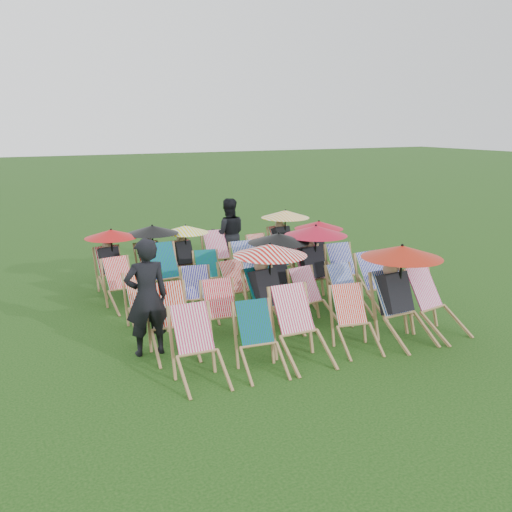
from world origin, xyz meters
name	(u,v)px	position (x,y,z in m)	size (l,w,h in m)	color
ground	(259,310)	(0.00, 0.00, 0.00)	(100.00, 100.00, 0.00)	black
deckchair_0	(199,348)	(-1.98, -2.18, 0.47)	(0.65, 0.88, 0.94)	olive
deckchair_1	(261,340)	(-1.13, -2.25, 0.44)	(0.68, 0.88, 0.89)	olive
deckchair_2	(302,327)	(-0.48, -2.23, 0.50)	(0.69, 0.94, 1.01)	olive
deckchair_3	(356,320)	(0.46, -2.19, 0.44)	(0.72, 0.91, 0.89)	olive
deckchair_4	(403,292)	(1.30, -2.21, 0.77)	(1.23, 1.29, 1.45)	olive
deckchair_5	(438,303)	(1.97, -2.28, 0.51)	(0.83, 1.04, 1.01)	olive
deckchair_6	(172,322)	(-1.99, -1.17, 0.48)	(0.72, 0.94, 0.97)	olive
deckchair_7	(223,313)	(-1.14, -1.03, 0.44)	(0.69, 0.88, 0.88)	olive
deckchair_8	(272,286)	(-0.28, -0.97, 0.74)	(1.18, 1.27, 1.40)	olive
deckchair_9	(315,298)	(0.49, -1.03, 0.45)	(0.71, 0.90, 0.89)	olive
deckchair_10	(351,293)	(1.21, -1.04, 0.44)	(0.61, 0.83, 0.87)	olive
deckchair_11	(383,284)	(1.91, -1.02, 0.50)	(0.73, 0.97, 1.00)	olive
deckchair_12	(145,302)	(-2.03, 0.10, 0.43)	(0.57, 0.79, 0.85)	olive
deckchair_13	(199,295)	(-1.11, 0.04, 0.43)	(0.68, 0.86, 0.85)	olive
deckchair_14	(242,288)	(-0.30, 0.09, 0.43)	(0.68, 0.86, 0.86)	olive
deckchair_15	(279,268)	(0.45, 0.11, 0.69)	(1.11, 1.15, 1.32)	olive
deckchair_16	(316,262)	(1.23, 0.08, 0.74)	(1.17, 1.22, 1.39)	olive
deckchair_17	(348,271)	(1.92, 0.03, 0.48)	(0.69, 0.92, 0.95)	olive
deckchair_18	(123,285)	(-2.09, 1.23, 0.43)	(0.68, 0.87, 0.87)	olive
deckchair_19	(168,274)	(-1.25, 1.26, 0.52)	(0.73, 0.98, 1.03)	olive
deckchair_20	(210,274)	(-0.42, 1.25, 0.41)	(0.64, 0.82, 0.82)	olive
deckchair_21	(250,268)	(0.39, 1.15, 0.47)	(0.66, 0.89, 0.94)	olive
deckchair_22	(283,263)	(1.20, 1.26, 0.45)	(0.73, 0.92, 0.91)	olive
deckchair_23	(318,249)	(2.08, 1.32, 0.64)	(1.03, 1.10, 1.22)	olive
deckchair_24	(112,260)	(-2.02, 2.35, 0.64)	(1.03, 1.09, 1.22)	olive
deckchair_25	(154,255)	(-1.19, 2.33, 0.65)	(1.04, 1.13, 1.24)	olive
deckchair_26	(186,252)	(-0.44, 2.47, 0.61)	(0.97, 1.05, 1.15)	olive
deckchair_27	(221,255)	(0.30, 2.38, 0.48)	(0.64, 0.89, 0.95)	olive
deckchair_28	(264,255)	(1.27, 2.27, 0.41)	(0.60, 0.79, 0.82)	olive
deckchair_29	(286,238)	(1.97, 2.48, 0.69)	(1.10, 1.18, 1.30)	olive
person_left	(147,297)	(-2.30, -0.99, 0.85)	(0.62, 0.41, 1.70)	black
person_rear	(228,234)	(0.70, 2.88, 0.81)	(0.79, 0.61, 1.62)	black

